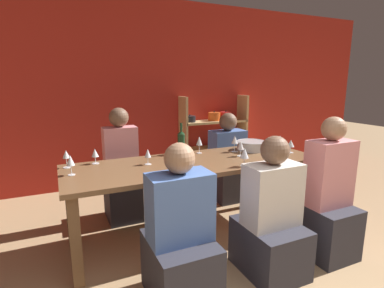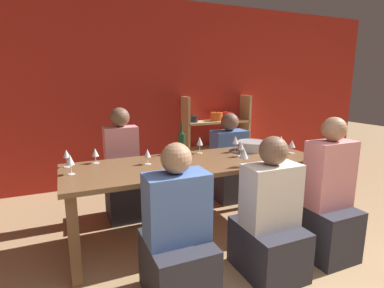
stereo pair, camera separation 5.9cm
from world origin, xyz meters
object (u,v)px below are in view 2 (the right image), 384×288
wine_glass_red_d (70,160)px  person_near_b (269,225)px  wine_glass_red_e (292,144)px  dining_table (196,170)px  wine_glass_red_b (281,140)px  wine_glass_white_b (244,154)px  wine_glass_empty_c (95,153)px  mixing_bowl (252,146)px  wine_glass_empty_b (147,154)px  person_near_c (177,245)px  wine_bottle_green (182,142)px  person_far_b (228,167)px  wine_glass_red_c (200,141)px  wine_glass_white_a (241,146)px  wine_glass_red_a (235,141)px  shelf_unit (218,144)px  wine_glass_empty_a (66,155)px  person_near_a (326,207)px  person_far_a (123,178)px

wine_glass_red_d → person_near_b: 1.69m
wine_glass_red_e → dining_table: bearing=174.2°
wine_glass_red_b → wine_glass_red_d: (-2.16, 0.01, 0.00)m
wine_glass_white_b → wine_glass_empty_c: bearing=151.6°
mixing_bowl → wine_glass_empty_b: (-1.22, -0.08, 0.05)m
wine_glass_red_e → wine_glass_empty_c: size_ratio=0.99×
wine_glass_empty_b → person_near_c: person_near_c is taller
wine_bottle_green → wine_glass_red_e: wine_bottle_green is taller
person_near_c → wine_bottle_green: bearing=66.8°
wine_bottle_green → wine_glass_empty_b: size_ratio=2.26×
dining_table → person_far_b: size_ratio=2.18×
wine_glass_white_b → wine_glass_red_b: bearing=27.0°
wine_glass_red_b → wine_glass_red_c: wine_glass_red_c is taller
person_near_b → wine_glass_red_c: bearing=95.9°
wine_glass_red_c → wine_glass_empty_b: size_ratio=1.24×
wine_glass_white_a → wine_glass_empty_c: (-1.39, 0.33, -0.01)m
wine_bottle_green → wine_glass_red_a: (0.56, -0.16, -0.00)m
wine_glass_empty_b → person_far_b: bearing=27.7°
wine_glass_red_b → person_far_b: person_far_b is taller
wine_glass_red_c → person_near_b: size_ratio=0.16×
wine_glass_red_a → wine_glass_red_b: bearing=-17.3°
wine_glass_red_e → wine_glass_red_a: bearing=151.2°
dining_table → person_far_b: bearing=42.8°
wine_glass_empty_b → person_near_b: bearing=-49.8°
shelf_unit → wine_glass_red_c: 1.78m
wine_glass_white_b → wine_glass_empty_c: (-1.21, 0.65, -0.02)m
wine_bottle_green → wine_glass_empty_a: (-1.13, -0.06, -0.01)m
wine_glass_empty_b → person_far_b: (1.27, 0.67, -0.46)m
wine_glass_red_b → wine_glass_empty_c: bearing=171.6°
wine_glass_red_c → wine_glass_red_e: wine_glass_red_c is taller
person_near_b → person_far_b: 1.63m
wine_glass_white_a → wine_glass_red_a: size_ratio=0.91×
mixing_bowl → wine_glass_red_c: (-0.59, 0.12, 0.07)m
shelf_unit → wine_glass_white_a: 1.88m
wine_glass_red_c → person_near_a: 1.36m
person_far_a → person_near_c: size_ratio=1.10×
wine_glass_red_d → wine_glass_red_e: size_ratio=1.19×
mixing_bowl → person_near_a: (0.13, -0.95, -0.37)m
person_far_a → wine_glass_white_b: bearing=131.4°
dining_table → person_near_c: size_ratio=2.16×
shelf_unit → mixing_bowl: size_ratio=3.94×
wine_glass_red_e → wine_glass_empty_c: wine_glass_empty_c is taller
wine_glass_empty_a → person_near_c: person_near_c is taller
wine_glass_empty_b → person_near_a: (1.35, -0.86, -0.41)m
wine_bottle_green → wine_glass_empty_c: 0.88m
dining_table → wine_glass_red_d: size_ratio=14.47×
dining_table → wine_glass_white_b: wine_glass_white_b is taller
mixing_bowl → wine_glass_white_b: bearing=-131.1°
wine_glass_red_c → person_near_b: (0.11, -1.07, -0.49)m
wine_glass_white_a → person_far_b: size_ratio=0.14×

